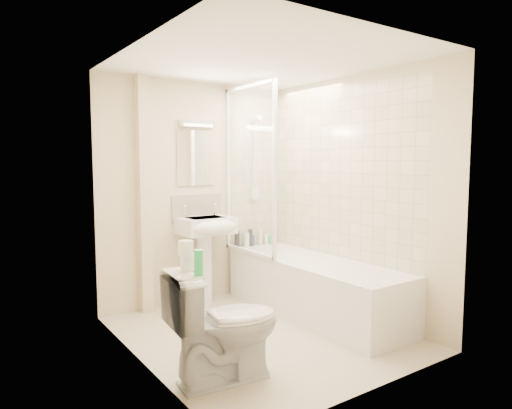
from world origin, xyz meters
TOP-DOWN VIEW (x-y plane):
  - floor at (0.00, 0.00)m, footprint 2.50×2.50m
  - wall_back at (0.00, 1.25)m, footprint 2.20×0.02m
  - wall_left at (-1.10, 0.00)m, footprint 0.02×2.50m
  - wall_right at (1.10, 0.00)m, footprint 0.02×2.50m
  - ceiling at (0.00, 0.00)m, footprint 2.20×2.50m
  - tile_back at (0.75, 1.24)m, footprint 0.70×0.01m
  - tile_right at (1.09, 0.14)m, footprint 0.01×2.10m
  - pipe_boxing at (-0.62, 1.19)m, footprint 0.12×0.12m
  - splashback at (0.00, 1.24)m, footprint 0.60×0.02m
  - mirror at (0.00, 1.24)m, footprint 0.46×0.01m
  - strip_light at (0.00, 1.22)m, footprint 0.42×0.07m
  - bathtub at (0.75, 0.14)m, footprint 0.70×2.10m
  - shower_screen at (0.40, 0.80)m, footprint 0.04×0.92m
  - shower_fixture at (0.75, 1.19)m, footprint 0.10×0.16m
  - pedestal_sink at (0.00, 1.01)m, footprint 0.56×0.50m
  - bottle_black_a at (0.47, 1.16)m, footprint 0.06×0.06m
  - bottle_white_a at (0.60, 1.16)m, footprint 0.06×0.06m
  - bottle_black_b at (0.66, 1.16)m, footprint 0.05×0.05m
  - bottle_blue at (0.68, 1.16)m, footprint 0.06×0.06m
  - bottle_cream at (0.80, 1.16)m, footprint 0.05×0.05m
  - bottle_white_b at (0.89, 1.16)m, footprint 0.05×0.05m
  - bottle_green at (0.94, 1.16)m, footprint 0.06×0.06m
  - toilet at (-0.72, -0.56)m, footprint 0.63×0.89m
  - toilet_roll_lower at (-0.95, -0.47)m, footprint 0.10×0.10m
  - toilet_roll_upper at (-0.98, -0.51)m, footprint 0.10×0.10m
  - green_bottle at (-0.97, -0.65)m, footprint 0.06×0.06m

SIDE VIEW (x-z plane):
  - floor at x=0.00m, z-range 0.00..0.00m
  - bathtub at x=0.75m, z-range 0.01..0.56m
  - toilet at x=-0.72m, z-range 0.00..0.81m
  - bottle_green at x=0.94m, z-range 0.55..0.64m
  - bottle_blue at x=0.68m, z-range 0.55..0.67m
  - bottle_white_b at x=0.89m, z-range 0.55..0.67m
  - bottle_white_a at x=0.60m, z-range 0.55..0.71m
  - bottle_cream at x=0.80m, z-range 0.55..0.74m
  - bottle_black_a at x=0.47m, z-range 0.55..0.74m
  - bottle_black_b at x=0.66m, z-range 0.55..0.75m
  - pedestal_sink at x=0.00m, z-range 0.22..1.30m
  - toilet_roll_lower at x=-0.95m, z-range 0.81..0.92m
  - green_bottle at x=-0.97m, z-range 0.81..0.98m
  - toilet_roll_upper at x=-0.98m, z-range 0.92..1.02m
  - splashback at x=0.00m, z-range 0.88..1.18m
  - wall_back at x=0.00m, z-range 0.00..2.40m
  - wall_left at x=-1.10m, z-range 0.00..2.40m
  - wall_right at x=1.10m, z-range 0.00..2.40m
  - pipe_boxing at x=-0.62m, z-range 0.00..2.40m
  - tile_back at x=0.75m, z-range 0.55..2.30m
  - tile_right at x=1.09m, z-range 0.55..2.30m
  - shower_screen at x=0.40m, z-range 0.55..2.35m
  - shower_fixture at x=0.75m, z-range 1.05..2.04m
  - mirror at x=0.00m, z-range 1.28..1.88m
  - strip_light at x=0.00m, z-range 1.92..1.98m
  - ceiling at x=0.00m, z-range 2.39..2.41m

